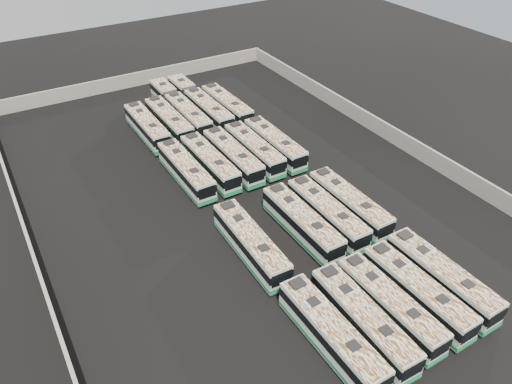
# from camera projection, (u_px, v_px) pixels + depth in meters

# --- Properties ---
(ground) EXTENTS (140.00, 140.00, 0.00)m
(ground) POSITION_uv_depth(u_px,v_px,m) (251.00, 201.00, 54.72)
(ground) COLOR black
(ground) RESTS_ON ground
(perimeter_wall) EXTENTS (45.20, 73.20, 2.20)m
(perimeter_wall) POSITION_uv_depth(u_px,v_px,m) (251.00, 193.00, 54.08)
(perimeter_wall) COLOR gray
(perimeter_wall) RESTS_ON ground
(bus_front_far_left) EXTENTS (2.37, 11.08, 3.12)m
(bus_front_far_left) POSITION_uv_depth(u_px,v_px,m) (331.00, 334.00, 38.02)
(bus_front_far_left) COLOR beige
(bus_front_far_left) RESTS_ON ground
(bus_front_left) EXTENTS (2.59, 11.06, 3.10)m
(bus_front_left) POSITION_uv_depth(u_px,v_px,m) (363.00, 320.00, 39.14)
(bus_front_left) COLOR beige
(bus_front_left) RESTS_ON ground
(bus_front_center) EXTENTS (2.41, 10.77, 3.02)m
(bus_front_center) POSITION_uv_depth(u_px,v_px,m) (389.00, 305.00, 40.46)
(bus_front_center) COLOR beige
(bus_front_center) RESTS_ON ground
(bus_front_right) EXTENTS (2.51, 10.91, 3.06)m
(bus_front_right) POSITION_uv_depth(u_px,v_px,m) (417.00, 292.00, 41.63)
(bus_front_right) COLOR beige
(bus_front_right) RESTS_ON ground
(bus_front_far_right) EXTENTS (2.49, 11.16, 3.14)m
(bus_front_far_right) POSITION_uv_depth(u_px,v_px,m) (441.00, 277.00, 42.92)
(bus_front_far_right) COLOR beige
(bus_front_far_right) RESTS_ON ground
(bus_midfront_far_left) EXTENTS (2.65, 11.22, 3.14)m
(bus_midfront_far_left) POSITION_uv_depth(u_px,v_px,m) (251.00, 243.00, 46.52)
(bus_midfront_far_left) COLOR beige
(bus_midfront_far_left) RESTS_ON ground
(bus_midfront_center) EXTENTS (2.34, 11.03, 3.10)m
(bus_midfront_center) POSITION_uv_depth(u_px,v_px,m) (302.00, 223.00, 49.05)
(bus_midfront_center) COLOR beige
(bus_midfront_center) RESTS_ON ground
(bus_midfront_right) EXTENTS (2.40, 11.01, 3.10)m
(bus_midfront_right) POSITION_uv_depth(u_px,v_px,m) (327.00, 214.00, 50.25)
(bus_midfront_right) COLOR beige
(bus_midfront_right) RESTS_ON ground
(bus_midfront_far_right) EXTENTS (2.39, 11.01, 3.10)m
(bus_midfront_far_right) POSITION_uv_depth(u_px,v_px,m) (349.00, 204.00, 51.60)
(bus_midfront_far_right) COLOR beige
(bus_midfront_far_right) RESTS_ON ground
(bus_midback_far_left) EXTENTS (2.38, 11.06, 3.11)m
(bus_midback_far_left) POSITION_uv_depth(u_px,v_px,m) (186.00, 170.00, 56.77)
(bus_midback_far_left) COLOR beige
(bus_midback_far_left) RESTS_ON ground
(bus_midback_left) EXTENTS (2.50, 11.11, 3.12)m
(bus_midback_left) POSITION_uv_depth(u_px,v_px,m) (210.00, 163.00, 58.10)
(bus_midback_left) COLOR beige
(bus_midback_left) RESTS_ON ground
(bus_midback_center) EXTENTS (2.40, 11.13, 3.13)m
(bus_midback_center) POSITION_uv_depth(u_px,v_px,m) (233.00, 156.00, 59.26)
(bus_midback_center) COLOR beige
(bus_midback_center) RESTS_ON ground
(bus_midback_right) EXTENTS (2.33, 10.99, 3.09)m
(bus_midback_right) POSITION_uv_depth(u_px,v_px,m) (254.00, 150.00, 60.57)
(bus_midback_right) COLOR beige
(bus_midback_right) RESTS_ON ground
(bus_midback_far_right) EXTENTS (2.39, 11.06, 3.11)m
(bus_midback_far_right) POSITION_uv_depth(u_px,v_px,m) (275.00, 144.00, 61.70)
(bus_midback_far_right) COLOR beige
(bus_midback_far_right) RESTS_ON ground
(bus_back_far_left) EXTENTS (2.37, 10.98, 3.09)m
(bus_back_far_left) POSITION_uv_depth(u_px,v_px,m) (147.00, 127.00, 65.35)
(bus_back_far_left) COLOR beige
(bus_back_far_left) RESTS_ON ground
(bus_back_left) EXTENTS (2.45, 11.24, 3.16)m
(bus_back_left) POSITION_uv_depth(u_px,v_px,m) (169.00, 121.00, 66.63)
(bus_back_left) COLOR beige
(bus_back_left) RESTS_ON ground
(bus_back_center) EXTENTS (2.40, 16.96, 3.07)m
(bus_back_center) POSITION_uv_depth(u_px,v_px,m) (180.00, 108.00, 70.08)
(bus_back_center) COLOR beige
(bus_back_center) RESTS_ON ground
(bus_back_right) EXTENTS (2.46, 17.09, 3.09)m
(bus_back_right) POSITION_uv_depth(u_px,v_px,m) (199.00, 103.00, 71.26)
(bus_back_right) COLOR beige
(bus_back_right) RESTS_ON ground
(bus_back_far_right) EXTENTS (2.55, 11.06, 3.10)m
(bus_back_far_right) POSITION_uv_depth(u_px,v_px,m) (227.00, 106.00, 70.50)
(bus_back_far_right) COLOR beige
(bus_back_far_right) RESTS_ON ground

